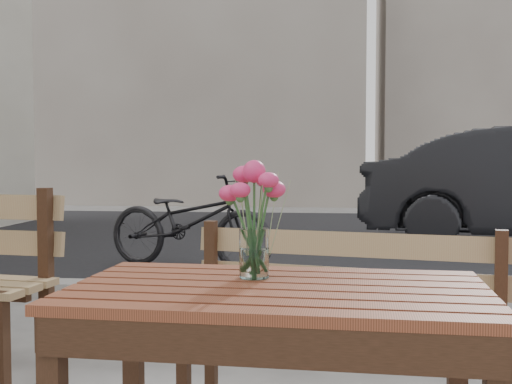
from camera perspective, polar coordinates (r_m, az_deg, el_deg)
street at (r=6.99m, az=5.15°, el=-5.77°), size 30.00×8.12×0.12m
backdrop_buildings at (r=16.44m, az=6.43°, el=11.76°), size 15.50×4.00×8.00m
main_table at (r=1.88m, az=1.97°, el=-11.95°), size 1.22×0.75×0.73m
main_bench at (r=2.71m, az=7.74°, el=-9.61°), size 1.39×0.65×0.83m
main_vase at (r=1.94m, az=-0.16°, el=-1.17°), size 0.20×0.20×0.36m
bicycle at (r=6.37m, az=-5.96°, el=-2.62°), size 1.90×1.14×0.94m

